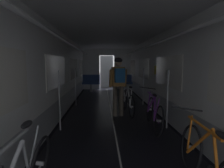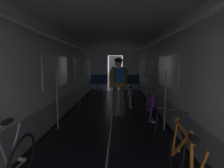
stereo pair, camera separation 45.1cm
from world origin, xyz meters
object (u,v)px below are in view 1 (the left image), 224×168
Objects in this scene: bench_seat_far_right at (123,81)px; bicycle_purple at (154,113)px; bicycle_orange at (208,163)px; bench_seat_far_left at (91,82)px; bicycle_white_in_aisle at (128,101)px; person_cyclist_aisle at (118,80)px.

bicycle_purple reaches higher than bench_seat_far_right.
bench_seat_far_right is 5.94m from bicycle_purple.
bicycle_orange is (0.01, -2.28, 0.00)m from bicycle_purple.
bench_seat_far_left is at bearing 102.82° from bicycle_orange.
bicycle_orange reaches higher than bicycle_white_in_aisle.
bicycle_purple is at bearing -71.28° from bicycle_white_in_aisle.
bench_seat_far_left is 1.80m from bench_seat_far_right.
bicycle_orange is 0.98× the size of person_cyclist_aisle.
person_cyclist_aisle is at bearing 125.70° from bicycle_purple.
bicycle_purple reaches higher than bench_seat_far_left.
bench_seat_far_right is (1.80, 0.00, 0.00)m from bench_seat_far_left.
bench_seat_far_right is 4.63m from bicycle_white_in_aisle.
person_cyclist_aisle is (1.09, -4.87, 0.50)m from bench_seat_far_left.
bicycle_orange reaches higher than bench_seat_far_left.
bench_seat_far_right is at bearing 0.00° from bench_seat_far_left.
bicycle_white_in_aisle is at bearing 40.16° from person_cyclist_aisle.
person_cyclist_aisle reaches higher than bicycle_purple.
bicycle_white_in_aisle is (0.31, 0.26, -0.69)m from person_cyclist_aisle.
bicycle_orange is 3.50m from person_cyclist_aisle.
bench_seat_far_right is 0.58× the size of bicycle_orange.
bicycle_purple is at bearing -54.30° from person_cyclist_aisle.
bench_seat_far_right is 0.58× the size of bicycle_white_in_aisle.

